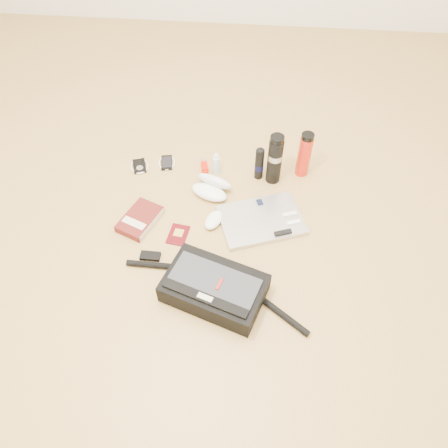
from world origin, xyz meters
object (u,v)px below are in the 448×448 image
Objects in this scene: messenger_bag at (214,288)px; book at (140,219)px; laptop at (262,220)px; thermos_black at (275,159)px; thermos_red at (304,155)px.

messenger_bag reaches higher than book.
thermos_black is (0.05, 0.28, 0.13)m from laptop.
thermos_black is 1.11× the size of thermos_red.
thermos_red is (0.19, 0.34, 0.11)m from laptop.
laptop is 1.79× the size of book.
messenger_bag reaches higher than laptop.
thermos_black is at bearing 90.54° from messenger_bag.
thermos_black is at bearing -157.18° from thermos_red.
messenger_bag is 3.12× the size of thermos_red.
messenger_bag is 0.52m from book.
laptop is (0.18, 0.40, -0.04)m from messenger_bag.
book is at bearing -152.21° from thermos_red.
laptop is at bearing 84.59° from messenger_bag.
book reaches higher than laptop.
thermos_black is at bearing 51.50° from book.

